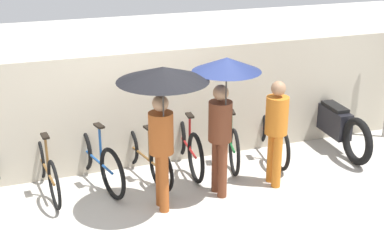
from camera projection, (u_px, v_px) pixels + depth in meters
ground_plane at (172, 220)px, 6.86m from camera, size 30.00×30.00×0.00m
back_wall at (136, 111)px, 8.08m from camera, size 13.39×0.12×1.80m
parked_bicycle_1 at (46, 168)px, 7.47m from camera, size 0.44×1.70×1.06m
parked_bicycle_2 at (96, 158)px, 7.71m from camera, size 0.59×1.79×1.09m
parked_bicycle_3 at (144, 155)px, 7.91m from camera, size 0.53×1.71×1.03m
parked_bicycle_4 at (187, 144)px, 8.20m from camera, size 0.44×1.75×1.02m
parked_bicycle_5 at (229, 138)px, 8.43m from camera, size 0.56×1.66×1.05m
parked_bicycle_6 at (269, 134)px, 8.63m from camera, size 0.46×1.76×1.11m
pedestrian_leading at (162, 95)px, 6.50m from camera, size 1.13×1.13×1.98m
pedestrian_center at (224, 92)px, 6.91m from camera, size 0.89×0.89×2.00m
pedestrian_trailing at (276, 126)px, 7.48m from camera, size 0.32×0.32×1.56m
motorcycle at (333, 123)px, 8.94m from camera, size 0.58×2.19×0.94m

